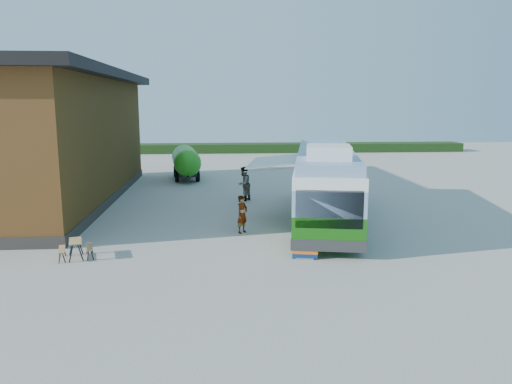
{
  "coord_description": "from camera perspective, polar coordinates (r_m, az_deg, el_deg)",
  "views": [
    {
      "loc": [
        -0.37,
        -19.47,
        5.69
      ],
      "look_at": [
        1.39,
        4.27,
        1.4
      ],
      "focal_mm": 35.0,
      "sensor_mm": 36.0,
      "label": 1
    }
  ],
  "objects": [
    {
      "name": "slurry_tanker",
      "position": [
        37.72,
        -8.01,
        3.57
      ],
      "size": [
        2.44,
        6.51,
        2.41
      ],
      "rotation": [
        0.0,
        0.0,
        0.12
      ],
      "color": "green",
      "rests_on": "ground"
    },
    {
      "name": "person_b",
      "position": [
        29.06,
        -1.42,
        0.94
      ],
      "size": [
        1.19,
        1.24,
        2.01
      ],
      "primitive_type": "imported",
      "rotation": [
        0.0,
        0.0,
        -2.18
      ],
      "color": "#999999",
      "rests_on": "ground"
    },
    {
      "name": "picnic_table",
      "position": [
        19.64,
        -19.93,
        -5.71
      ],
      "size": [
        1.42,
        1.33,
        0.68
      ],
      "rotation": [
        0.0,
        0.0,
        0.27
      ],
      "color": "tan",
      "rests_on": "ground"
    },
    {
      "name": "awning",
      "position": [
        23.74,
        3.15,
        3.48
      ],
      "size": [
        3.61,
        5.0,
        0.54
      ],
      "rotation": [
        0.0,
        0.0,
        -0.18
      ],
      "color": "white",
      "rests_on": "ground"
    },
    {
      "name": "person_a",
      "position": [
        21.96,
        -1.58,
        -2.56
      ],
      "size": [
        0.7,
        0.72,
        1.67
      ],
      "primitive_type": "imported",
      "rotation": [
        0.0,
        0.0,
        0.85
      ],
      "color": "#999999",
      "rests_on": "ground"
    },
    {
      "name": "banner",
      "position": [
        18.33,
        5.65,
        -5.01
      ],
      "size": [
        0.94,
        0.3,
        2.18
      ],
      "rotation": [
        0.0,
        0.0,
        -0.18
      ],
      "color": "navy",
      "rests_on": "ground"
    },
    {
      "name": "bus",
      "position": [
        24.38,
        7.87,
        1.21
      ],
      "size": [
        5.09,
        13.31,
        4.0
      ],
      "rotation": [
        0.0,
        0.0,
        -0.18
      ],
      "color": "#1F6C12",
      "rests_on": "ground"
    },
    {
      "name": "barn",
      "position": [
        31.23,
        -23.28,
        5.53
      ],
      "size": [
        9.6,
        21.2,
        7.5
      ],
      "color": "brown",
      "rests_on": "ground"
    },
    {
      "name": "hedge",
      "position": [
        58.31,
        4.03,
        5.08
      ],
      "size": [
        40.0,
        3.0,
        1.0
      ],
      "primitive_type": "cube",
      "color": "#264419",
      "rests_on": "ground"
    },
    {
      "name": "ground",
      "position": [
        20.29,
        -3.05,
        -6.09
      ],
      "size": [
        100.0,
        100.0,
        0.0
      ],
      "primitive_type": "plane",
      "color": "#BCB7AD",
      "rests_on": "ground"
    }
  ]
}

